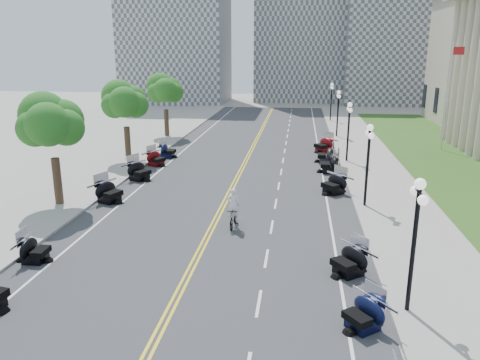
{
  "coord_description": "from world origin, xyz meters",
  "views": [
    {
      "loc": [
        4.49,
        -23.75,
        9.23
      ],
      "look_at": [
        1.2,
        2.09,
        2.0
      ],
      "focal_mm": 35.0,
      "sensor_mm": 36.0,
      "label": 1
    }
  ],
  "objects_px": {
    "flagpole": "(447,98)",
    "bicycle": "(233,217)",
    "motorcycle_n_3": "(363,312)",
    "cyclist_rider": "(233,191)"
  },
  "relations": [
    {
      "from": "motorcycle_n_3",
      "to": "cyclist_rider",
      "type": "xyz_separation_m",
      "value": [
        -5.74,
        8.88,
        1.44
      ]
    },
    {
      "from": "flagpole",
      "to": "bicycle",
      "type": "height_order",
      "value": "flagpole"
    },
    {
      "from": "flagpole",
      "to": "bicycle",
      "type": "bearing_deg",
      "value": -127.07
    },
    {
      "from": "flagpole",
      "to": "bicycle",
      "type": "relative_size",
      "value": 5.3
    },
    {
      "from": "flagpole",
      "to": "bicycle",
      "type": "distance_m",
      "value": 28.32
    },
    {
      "from": "flagpole",
      "to": "bicycle",
      "type": "xyz_separation_m",
      "value": [
        -16.86,
        -22.32,
        -4.43
      ]
    },
    {
      "from": "motorcycle_n_3",
      "to": "cyclist_rider",
      "type": "relative_size",
      "value": 0.96
    },
    {
      "from": "motorcycle_n_3",
      "to": "bicycle",
      "type": "height_order",
      "value": "motorcycle_n_3"
    },
    {
      "from": "flagpole",
      "to": "motorcycle_n_3",
      "type": "distance_m",
      "value": 33.41
    },
    {
      "from": "motorcycle_n_3",
      "to": "bicycle",
      "type": "bearing_deg",
      "value": 175.31
    }
  ]
}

